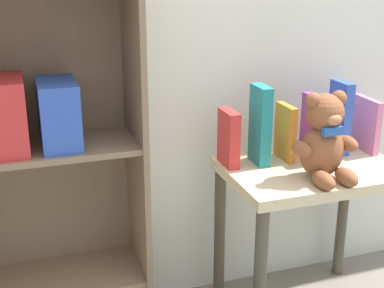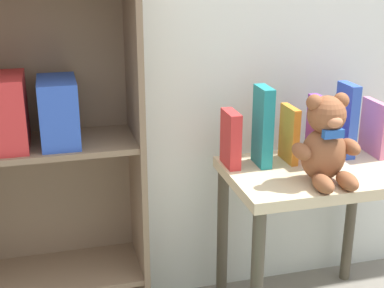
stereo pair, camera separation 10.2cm
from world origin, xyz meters
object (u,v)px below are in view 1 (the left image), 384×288
book_standing_teal (260,125)px  book_standing_red (229,138)px  teddy_bear (325,140)px  book_standing_pink (366,124)px  book_standing_orange (286,132)px  bookshelf_side (32,116)px  book_standing_blue (340,117)px  book_standing_purple (316,127)px  display_table (310,193)px

book_standing_teal → book_standing_red: bearing=172.3°
teddy_bear → book_standing_pink: 0.34m
book_standing_orange → book_standing_pink: (0.31, -0.01, -0.00)m
bookshelf_side → book_standing_blue: bookshelf_side is taller
book_standing_teal → book_standing_orange: book_standing_teal is taller
teddy_bear → book_standing_purple: bearing=66.1°
book_standing_blue → bookshelf_side: bearing=179.3°
book_standing_orange → book_standing_purple: bearing=-8.8°
book_standing_red → book_standing_blue: bearing=-0.4°
book_standing_teal → bookshelf_side: bearing=178.2°
bookshelf_side → book_standing_orange: size_ratio=7.25×
bookshelf_side → book_standing_purple: bookshelf_side is taller
teddy_bear → book_standing_teal: size_ratio=1.04×
book_standing_teal → book_standing_purple: bearing=-0.9°
book_standing_orange → teddy_bear: bearing=-81.6°
book_standing_red → book_standing_purple: (0.31, -0.03, 0.01)m
teddy_bear → book_standing_purple: teddy_bear is taller
bookshelf_side → book_standing_teal: size_ratio=5.20×
bookshelf_side → book_standing_red: bearing=-2.3°
display_table → teddy_bear: size_ratio=2.11×
book_standing_orange → display_table: bearing=-60.9°
book_standing_red → book_standing_teal: bearing=-8.8°
bookshelf_side → teddy_bear: bookshelf_side is taller
book_standing_orange → book_standing_purple: (0.10, -0.02, 0.01)m
book_standing_pink → book_standing_teal: bearing=-178.2°
teddy_bear → book_standing_teal: teddy_bear is taller
display_table → book_standing_teal: size_ratio=2.19×
bookshelf_side → book_standing_pink: size_ratio=7.25×
bookshelf_side → display_table: bearing=-8.4°
bookshelf_side → book_standing_orange: bearing=-2.3°
book_standing_orange → book_standing_purple: book_standing_purple is taller
book_standing_red → book_standing_blue: size_ratio=0.73×
book_standing_orange → book_standing_blue: 0.21m
teddy_bear → book_standing_teal: bearing=125.6°
book_standing_purple → teddy_bear: bearing=-116.2°
display_table → book_standing_blue: size_ratio=2.28×
book_standing_purple → book_standing_pink: book_standing_purple is taller
book_standing_blue → book_standing_pink: size_ratio=1.34×
book_standing_red → book_standing_pink: size_ratio=0.98×
teddy_bear → book_standing_orange: (-0.03, 0.19, -0.03)m
book_standing_pink → display_table: bearing=-159.9°
teddy_bear → book_standing_teal: (-0.13, 0.18, 0.01)m
bookshelf_side → book_standing_red: bookshelf_side is taller
book_standing_red → book_standing_orange: (0.21, -0.01, 0.00)m
book_standing_orange → book_standing_pink: bearing=-1.3°
bookshelf_side → book_standing_purple: size_ratio=6.40×
book_standing_red → book_standing_orange: 0.21m
teddy_bear → book_standing_orange: size_ratio=1.45×
book_standing_red → book_standing_purple: bearing=-4.3°
bookshelf_side → book_standing_blue: size_ratio=5.41×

